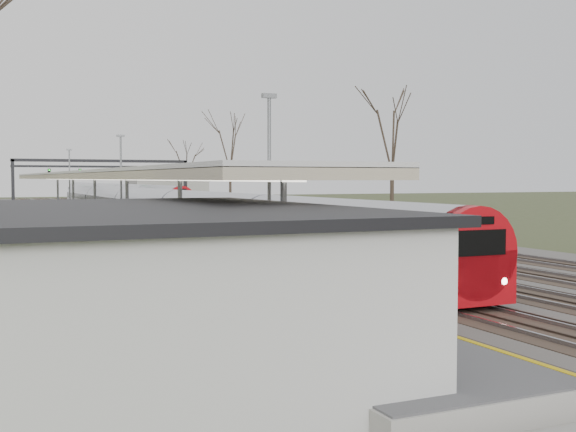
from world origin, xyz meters
TOP-DOWN VIEW (x-y plane):
  - track_bed at (0.26, 55.00)m, footprint 24.00×160.00m
  - platform at (-9.05, 37.50)m, footprint 3.50×69.00m
  - canopy at (-9.05, 32.99)m, footprint 4.10×50.00m
  - station_building at (-12.50, 8.00)m, footprint 6.00×9.00m
  - signal_gantry at (0.29, 84.99)m, footprint 21.00×0.59m
  - tree_east_far at (14.00, 42.00)m, footprint 5.00×5.00m
  - train_near at (-2.50, 49.05)m, footprint 2.62×75.21m
  - train_far at (4.50, 102.75)m, footprint 2.62×75.21m
  - passenger at (-8.94, 8.93)m, footprint 0.53×0.72m

SIDE VIEW (x-z plane):
  - track_bed at x=0.26m, z-range -0.05..0.17m
  - platform at x=-9.05m, z-range 0.00..1.00m
  - train_near at x=-2.50m, z-range -0.05..3.00m
  - train_far at x=4.50m, z-range -0.05..3.00m
  - station_building at x=-12.50m, z-range 0.00..3.20m
  - passenger at x=-8.94m, z-range 1.00..2.83m
  - canopy at x=-9.05m, z-range 2.37..5.48m
  - signal_gantry at x=0.29m, z-range 1.87..7.95m
  - tree_east_far at x=14.00m, z-range 2.14..12.44m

